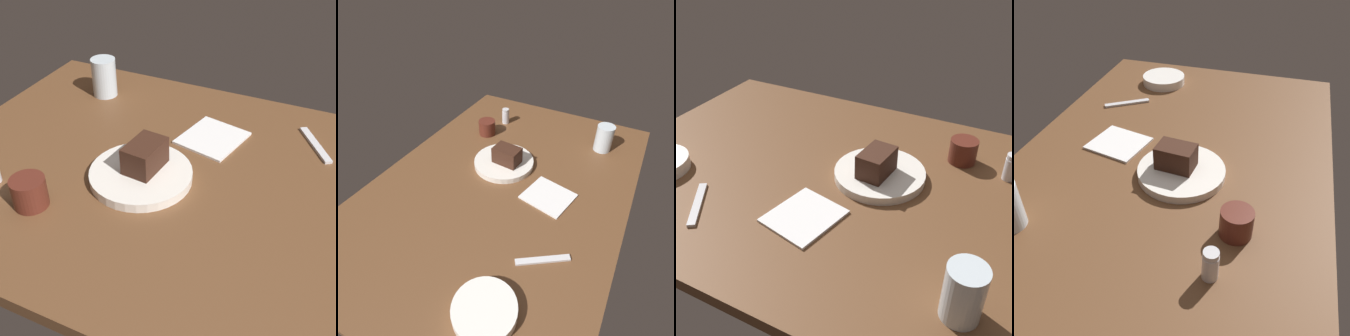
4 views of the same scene
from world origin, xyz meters
TOP-DOWN VIEW (x-y plane):
  - dining_table at (0.00, 0.00)cm, footprint 120.00×84.00cm
  - dessert_plate at (9.72, 4.71)cm, footprint 22.35×22.35cm
  - chocolate_cake_slice at (9.37, 3.21)cm, footprint 7.30×10.09cm
  - water_glass at (37.16, -25.85)cm, footprint 6.85×6.85cm
  - coffee_cup at (25.88, 21.50)cm, footprint 7.11×7.11cm
  - dessert_spoon at (-22.42, -24.12)cm, footprint 9.79×13.50cm
  - folded_napkin at (1.11, -16.62)cm, footprint 16.38×17.50cm

SIDE VIEW (x-z plane):
  - dining_table at x=0.00cm, z-range 0.00..3.00cm
  - folded_napkin at x=1.11cm, z-range 3.00..3.60cm
  - dessert_spoon at x=-22.42cm, z-range 3.00..3.70cm
  - dessert_plate at x=9.72cm, z-range 3.00..5.12cm
  - coffee_cup at x=25.88cm, z-range 3.00..9.37cm
  - chocolate_cake_slice at x=9.37cm, z-range 5.12..11.30cm
  - water_glass at x=37.16cm, z-range 3.00..13.73cm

